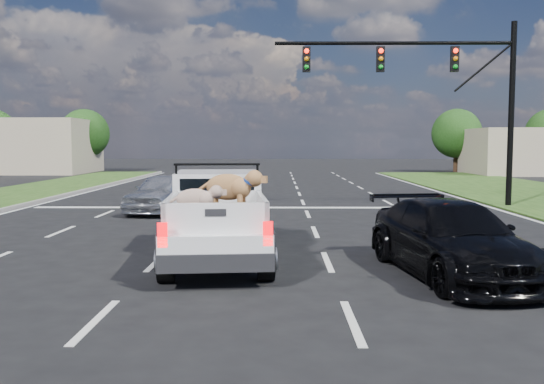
# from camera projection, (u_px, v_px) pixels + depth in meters

# --- Properties ---
(ground) EXTENTS (160.00, 160.00, 0.00)m
(ground) POSITION_uv_depth(u_px,v_px,m) (242.00, 262.00, 11.80)
(ground) COLOR black
(ground) RESTS_ON ground
(road_markings) EXTENTS (17.75, 60.00, 0.01)m
(road_markings) POSITION_uv_depth(u_px,v_px,m) (255.00, 219.00, 18.34)
(road_markings) COLOR silver
(road_markings) RESTS_ON ground
(traffic_signal) EXTENTS (9.11, 0.31, 7.00)m
(traffic_signal) POSITION_uv_depth(u_px,v_px,m) (449.00, 83.00, 21.78)
(traffic_signal) COLOR black
(traffic_signal) RESTS_ON ground
(building_left) EXTENTS (10.00, 8.00, 4.40)m
(building_left) POSITION_uv_depth(u_px,v_px,m) (29.00, 146.00, 47.71)
(building_left) COLOR tan
(building_left) RESTS_ON ground
(tree_far_c) EXTENTS (4.20, 4.20, 5.40)m
(tree_far_c) POSITION_uv_depth(u_px,v_px,m) (85.00, 134.00, 49.57)
(tree_far_c) COLOR #332114
(tree_far_c) RESTS_ON ground
(tree_far_d) EXTENTS (4.20, 4.20, 5.40)m
(tree_far_d) POSITION_uv_depth(u_px,v_px,m) (457.00, 134.00, 49.20)
(tree_far_d) COLOR #332114
(tree_far_d) RESTS_ON ground
(pickup_truck) EXTENTS (2.44, 5.51, 2.01)m
(pickup_truck) POSITION_uv_depth(u_px,v_px,m) (218.00, 214.00, 12.13)
(pickup_truck) COLOR black
(pickup_truck) RESTS_ON ground
(silver_sedan) EXTENTS (2.44, 4.36, 1.40)m
(silver_sedan) POSITION_uv_depth(u_px,v_px,m) (164.00, 192.00, 20.30)
(silver_sedan) COLOR silver
(silver_sedan) RESTS_ON ground
(black_coupe) EXTENTS (2.62, 4.94, 1.36)m
(black_coupe) POSITION_uv_depth(u_px,v_px,m) (451.00, 239.00, 10.52)
(black_coupe) COLOR black
(black_coupe) RESTS_ON ground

